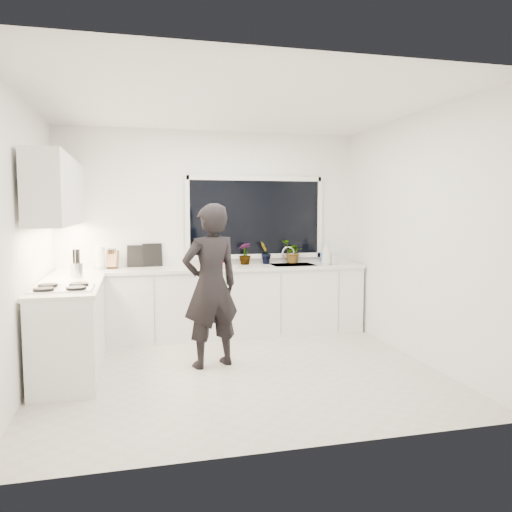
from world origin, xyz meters
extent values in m
cube|color=beige|center=(0.00, 0.00, -0.01)|extent=(4.00, 3.50, 0.02)
cube|color=white|center=(0.00, 1.76, 1.35)|extent=(4.00, 0.02, 2.70)
cube|color=white|center=(-2.01, 0.00, 1.35)|extent=(0.02, 3.50, 2.70)
cube|color=white|center=(2.01, 0.00, 1.35)|extent=(0.02, 3.50, 2.70)
cube|color=white|center=(0.00, 0.00, 2.71)|extent=(4.00, 3.50, 0.02)
cube|color=black|center=(0.60, 1.73, 1.55)|extent=(1.80, 0.02, 1.00)
cube|color=white|center=(0.00, 1.45, 0.44)|extent=(3.92, 0.58, 0.88)
cube|color=white|center=(-1.67, 0.35, 0.44)|extent=(0.58, 1.60, 0.88)
cube|color=silver|center=(0.00, 1.44, 0.90)|extent=(3.94, 0.62, 0.04)
cube|color=silver|center=(-1.67, 0.35, 0.90)|extent=(0.62, 1.60, 0.04)
cube|color=white|center=(-1.79, 0.70, 1.85)|extent=(0.34, 2.10, 0.70)
cube|color=silver|center=(1.05, 1.45, 0.87)|extent=(0.58, 0.42, 0.14)
cylinder|color=silver|center=(1.05, 1.65, 1.03)|extent=(0.03, 0.03, 0.22)
cube|color=black|center=(-1.69, 0.00, 0.94)|extent=(0.56, 0.48, 0.03)
imported|color=black|center=(-0.25, 0.23, 0.86)|extent=(0.72, 0.58, 1.72)
cube|color=silver|center=(-0.01, 1.42, 0.94)|extent=(0.54, 0.48, 0.03)
cube|color=#CD411B|center=(-0.01, 1.42, 0.95)|extent=(0.49, 0.43, 0.01)
cylinder|color=blue|center=(1.59, 1.61, 0.98)|extent=(0.17, 0.17, 0.13)
cylinder|color=silver|center=(-1.43, 1.55, 1.05)|extent=(0.14, 0.14, 0.26)
cube|color=#A16E4B|center=(-1.29, 1.59, 1.03)|extent=(0.15, 0.13, 0.22)
cylinder|color=silver|center=(-1.64, 0.80, 1.00)|extent=(0.15, 0.15, 0.16)
cube|color=black|center=(-1.00, 1.69, 1.06)|extent=(0.22, 0.05, 0.28)
cube|color=black|center=(-0.79, 1.69, 1.07)|extent=(0.25, 0.05, 0.30)
imported|color=#26662D|center=(0.12, 1.61, 1.05)|extent=(0.17, 0.15, 0.27)
imported|color=#26662D|center=(0.43, 1.61, 1.07)|extent=(0.21, 0.21, 0.29)
imported|color=#26662D|center=(0.72, 1.61, 1.07)|extent=(0.21, 0.22, 0.30)
imported|color=#26662D|center=(1.10, 1.61, 1.08)|extent=(0.37, 0.36, 0.31)
imported|color=#D8BF66|center=(1.47, 1.30, 1.08)|extent=(0.18, 0.18, 0.32)
imported|color=#D8BF66|center=(1.58, 1.30, 1.01)|extent=(0.11, 0.11, 0.18)
camera|label=1|loc=(-1.03, -4.91, 1.67)|focal=35.00mm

